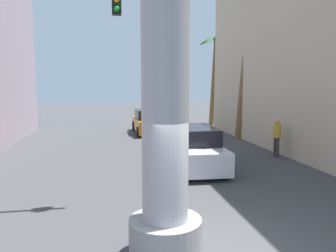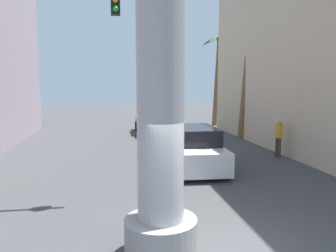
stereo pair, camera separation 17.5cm
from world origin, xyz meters
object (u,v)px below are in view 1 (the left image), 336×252
street_lamp (308,54)px  car_lead (191,148)px  palm_tree_far_right (214,73)px  palm_tree_mid_right (246,47)px  car_far (149,122)px  traffic_light_mast (10,45)px  pedestrian_mid_right (277,135)px

street_lamp → car_lead: street_lamp is taller
palm_tree_far_right → palm_tree_mid_right: palm_tree_mid_right is taller
street_lamp → car_lead: 5.60m
car_lead → car_far: (-0.50, 9.17, -0.00)m
traffic_light_mast → car_far: size_ratio=1.35×
traffic_light_mast → car_lead: 7.19m
palm_tree_far_right → car_far: bearing=-148.3°
street_lamp → car_far: 11.61m
street_lamp → car_far: (-4.74, 9.98, -3.56)m
car_far → palm_tree_far_right: bearing=31.7°
traffic_light_mast → street_lamp: bearing=13.6°
car_lead → pedestrian_mid_right: bearing=13.4°
traffic_light_mast → palm_tree_mid_right: palm_tree_mid_right is taller
car_far → pedestrian_mid_right: size_ratio=2.56×
car_lead → palm_tree_mid_right: palm_tree_mid_right is taller
palm_tree_mid_right → car_far: bearing=149.5°
car_lead → car_far: same height
palm_tree_far_right → pedestrian_mid_right: (-0.97, -11.65, -3.08)m
car_far → palm_tree_mid_right: bearing=-30.5°
palm_tree_far_right → pedestrian_mid_right: bearing=-94.7°
traffic_light_mast → palm_tree_mid_right: (10.29, 9.22, 1.20)m
traffic_light_mast → car_lead: traffic_light_mast is taller
car_far → pedestrian_mid_right: 9.41m
street_lamp → car_lead: size_ratio=1.49×
traffic_light_mast → palm_tree_mid_right: 13.86m
street_lamp → pedestrian_mid_right: bearing=93.9°
traffic_light_mast → pedestrian_mid_right: size_ratio=3.47×
street_lamp → palm_tree_mid_right: (0.55, 6.86, 1.04)m
car_lead → pedestrian_mid_right: pedestrian_mid_right is taller
traffic_light_mast → palm_tree_far_right: (10.58, 15.78, -0.06)m
street_lamp → traffic_light_mast: bearing=-166.4°
car_lead → car_far: bearing=93.1°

